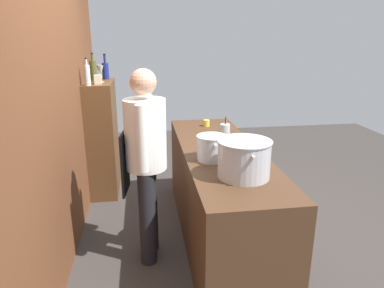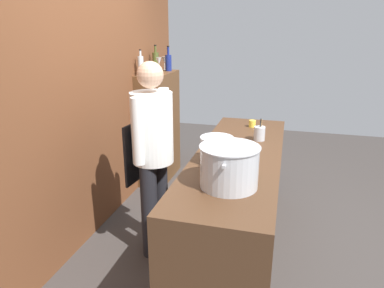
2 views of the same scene
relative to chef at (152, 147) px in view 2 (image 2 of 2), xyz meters
The scene contains 15 objects.
ground_plane 1.20m from the chef, 72.01° to the right, with size 8.00×8.00×0.00m, color #383330.
brick_back_panel 0.92m from the chef, 72.73° to the left, with size 4.40×0.10×3.00m, color brown.
prep_counter 0.89m from the chef, 72.01° to the right, with size 2.34×0.70×0.90m, color #472D1C.
bar_cabinet 1.61m from the chef, 18.61° to the left, with size 0.76×0.32×1.37m, color brown.
chef is the anchor object (origin of this frame).
stockpot_large 0.83m from the chef, 121.29° to the right, with size 0.46×0.40×0.28m.
stockpot_small 0.55m from the chef, 94.43° to the right, with size 0.32×0.26×0.21m.
utensil_crock 1.03m from the chef, 52.56° to the right, with size 0.10×0.10×0.21m.
butter_jar 1.28m from the chef, 33.54° to the right, with size 0.07×0.07×0.07m, color yellow.
wine_bottle_cobalt 1.85m from the chef, 14.24° to the left, with size 0.08×0.08×0.31m.
wine_bottle_olive 1.80m from the chef, 19.33° to the left, with size 0.08×0.08×0.32m.
wine_bottle_clear 1.42m from the chef, 26.13° to the left, with size 0.06×0.06×0.29m.
wine_glass_short 1.96m from the chef, 16.06° to the left, with size 0.07×0.07×0.17m.
wine_glass_tall 1.62m from the chef, 17.73° to the left, with size 0.07×0.07×0.19m.
spice_tin_cream 1.45m from the chef, 20.75° to the left, with size 0.07×0.07×0.10m, color beige.
Camera 2 is at (-2.78, -0.35, 1.91)m, focal length 32.92 mm.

